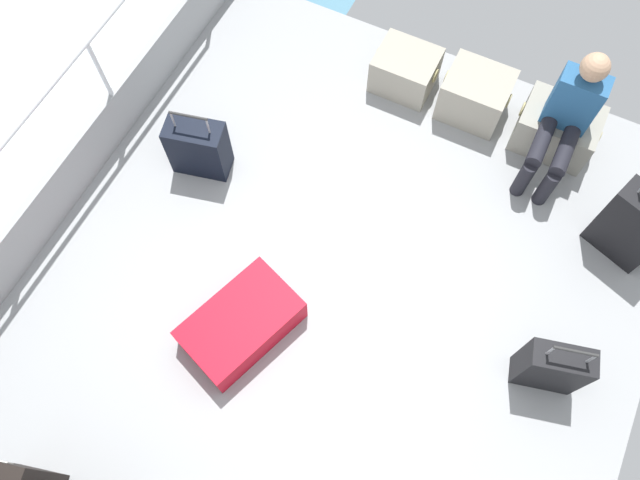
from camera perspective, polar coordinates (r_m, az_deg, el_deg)
The scene contains 11 objects.
ground_plane at distance 4.52m, azimuth 0.58°, elevation -6.58°, with size 4.40×5.20×0.06m, color #939699.
gunwale_port at distance 5.05m, azimuth -22.22°, elevation 5.23°, with size 0.06×5.20×0.45m, color #939699.
railing_port at distance 4.61m, azimuth -24.63°, elevation 8.58°, with size 0.04×4.20×1.02m.
cargo_crate_0 at distance 5.38m, azimuth 7.88°, elevation 15.28°, with size 0.53×0.43×0.35m.
cargo_crate_1 at distance 5.29m, azimuth 14.14°, elevation 12.86°, with size 0.55×0.44×0.40m.
cargo_crate_2 at distance 5.31m, azimuth 21.02°, elevation 9.58°, with size 0.63×0.45×0.37m.
passenger_seated at distance 4.91m, azimuth 21.86°, elevation 10.43°, with size 0.34×0.66×1.07m.
suitcase_0 at distance 4.91m, azimuth 26.90°, elevation 1.16°, with size 0.49×0.36×0.85m.
suitcase_4 at distance 4.38m, azimuth 20.63°, elevation -10.94°, with size 0.44×0.28×0.70m.
suitcase_5 at distance 4.36m, azimuth -7.28°, elevation -7.70°, with size 0.73×0.92×0.27m.
suitcase_6 at distance 4.88m, azimuth -11.16°, elevation 8.37°, with size 0.48×0.33×0.68m.
Camera 1 is at (0.56, -1.25, 4.28)m, focal length 34.62 mm.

